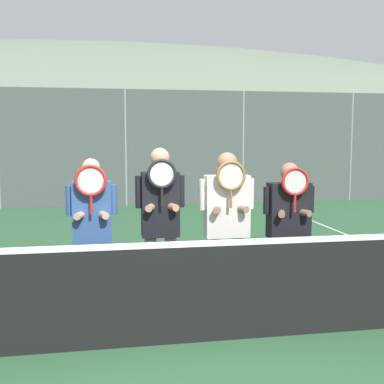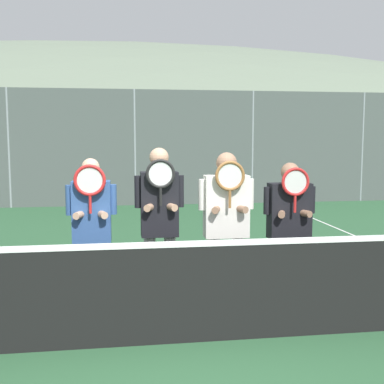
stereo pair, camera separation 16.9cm
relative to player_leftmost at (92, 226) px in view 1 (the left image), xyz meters
The scene contains 11 objects.
ground_plane 1.50m from the player_leftmost, 50.29° to the right, with size 120.00×120.00×0.00m, color #2D5B38.
hill_distant 58.83m from the player_leftmost, 89.32° to the left, with size 129.62×72.01×25.20m.
clubhouse_building 17.69m from the player_leftmost, 86.03° to the left, with size 20.17×5.50×3.60m.
fence_back 8.99m from the player_leftmost, 85.55° to the left, with size 21.29×0.06×3.38m.
tennis_net 1.20m from the player_leftmost, 50.29° to the right, with size 11.49×0.09×1.10m.
player_leftmost is the anchor object (origin of this frame).
player_center_left 0.74m from the player_leftmost, ahead, with size 0.54×0.34×1.86m.
player_center_right 1.48m from the player_leftmost, ahead, with size 0.62×0.34×1.81m.
player_rightmost 2.24m from the player_leftmost, ahead, with size 0.62×0.34×1.69m.
car_left_of_center 12.56m from the player_leftmost, 93.60° to the left, with size 4.08×1.93×1.73m.
car_center 12.95m from the player_leftmost, 71.74° to the left, with size 4.25×1.91×1.87m.
Camera 1 is at (-0.51, -4.39, 1.96)m, focal length 45.00 mm.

